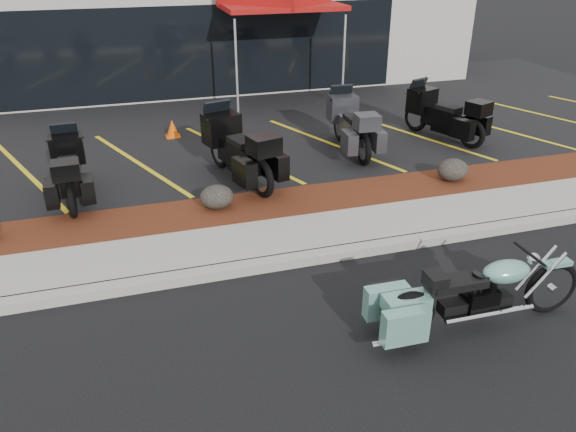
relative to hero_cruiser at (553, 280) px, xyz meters
name	(u,v)px	position (x,y,z in m)	size (l,w,h in m)	color
ground	(325,294)	(-2.68, 1.25, -0.51)	(90.00, 90.00, 0.00)	black
curb	(305,258)	(-2.68, 2.15, -0.43)	(24.00, 0.25, 0.15)	gray
sidewalk	(291,237)	(-2.68, 2.85, -0.43)	(24.00, 1.20, 0.15)	gray
mulch_bed	(272,207)	(-2.68, 4.05, -0.43)	(24.00, 1.20, 0.16)	#3C1D0D
upper_lot	(218,123)	(-2.68, 9.45, -0.43)	(26.00, 9.60, 0.15)	black
dealership_building	(181,17)	(-2.68, 15.72, 1.50)	(18.00, 8.16, 4.00)	#9B958C
boulder_mid	(217,197)	(-3.66, 4.14, -0.14)	(0.60, 0.50, 0.43)	black
boulder_right	(453,170)	(1.04, 4.05, -0.13)	(0.62, 0.52, 0.44)	black
hero_cruiser	(553,280)	(0.00, 0.00, 0.00)	(2.90, 0.73, 1.02)	#669F92
touring_black_front	(68,154)	(-6.16, 6.07, 0.26)	(2.13, 0.81, 1.24)	black
touring_black_mid	(219,135)	(-3.23, 6.11, 0.35)	(2.45, 0.94, 1.43)	black
touring_grey	(340,113)	(-0.18, 7.02, 0.31)	(2.29, 0.87, 1.33)	#292A2E
touring_black_rear	(417,105)	(1.89, 7.14, 0.30)	(2.26, 0.86, 1.31)	black
traffic_cone	(172,128)	(-3.96, 8.43, -0.15)	(0.33, 0.33, 0.42)	#EA5207
popup_canopy	(276,0)	(-0.52, 11.33, 2.39)	(3.39, 3.39, 3.03)	silver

